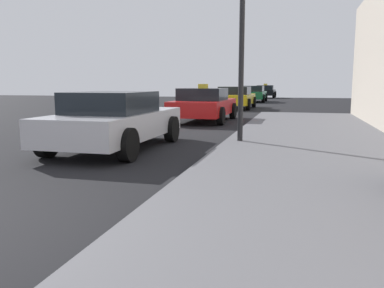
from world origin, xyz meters
TOP-DOWN VIEW (x-y plane):
  - street_lamp at (2.35, 6.43)m, footprint 0.36×0.36m
  - car_silver at (-0.29, 5.46)m, footprint 1.95×4.18m
  - car_red at (0.11, 12.40)m, footprint 2.04×4.25m
  - car_yellow at (0.08, 20.55)m, footprint 2.07×4.45m
  - car_green at (0.17, 29.35)m, footprint 2.02×4.22m
  - car_black at (0.37, 39.04)m, footprint 2.04×4.04m

SIDE VIEW (x-z plane):
  - car_silver at x=-0.29m, z-range 0.01..1.28m
  - car_green at x=0.17m, z-range 0.01..1.28m
  - car_black at x=0.37m, z-range -0.07..1.36m
  - car_red at x=0.11m, z-range -0.07..1.36m
  - car_yellow at x=0.08m, z-range 0.01..1.28m
  - street_lamp at x=2.35m, z-range 0.95..5.33m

